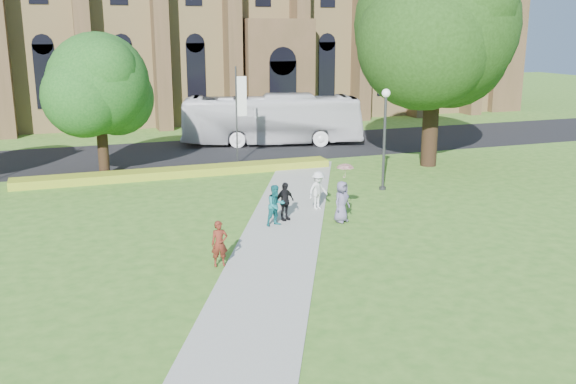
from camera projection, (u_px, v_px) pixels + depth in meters
name	position (u px, v px, depth m)	size (l,w,h in m)	color
ground	(289.00, 243.00, 25.23)	(160.00, 160.00, 0.00)	#397021
road	(191.00, 153.00, 43.49)	(160.00, 10.00, 0.02)	black
footpath	(281.00, 235.00, 26.13)	(3.20, 30.00, 0.04)	#B2B2A8
flower_hedge	(179.00, 172.00, 36.58)	(18.00, 1.40, 0.45)	yellow
streetlamp	(385.00, 127.00, 32.77)	(0.44, 0.44, 5.24)	#38383D
large_tree	(436.00, 25.00, 37.41)	(9.60, 9.60, 13.20)	#332114
street_tree_1	(98.00, 84.00, 35.23)	(5.60, 5.60, 8.05)	#332114
banner_pole_0	(238.00, 110.00, 38.95)	(0.70, 0.10, 6.00)	#38383D
tour_coach	(272.00, 119.00, 46.20)	(3.03, 12.93, 3.60)	white
pedestrian_0	(219.00, 244.00, 22.51)	(0.60, 0.39, 1.64)	#5B2014
pedestrian_1	(276.00, 205.00, 27.11)	(0.86, 0.67, 1.77)	#16696F
pedestrian_2	(318.00, 190.00, 29.63)	(1.15, 0.66, 1.78)	silver
pedestrian_3	(285.00, 201.00, 27.89)	(0.99, 0.41, 1.69)	black
pedestrian_4	(342.00, 201.00, 27.67)	(0.88, 0.57, 1.80)	slate
parasol	(345.00, 173.00, 27.52)	(0.74, 0.74, 0.65)	#E9A5B4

